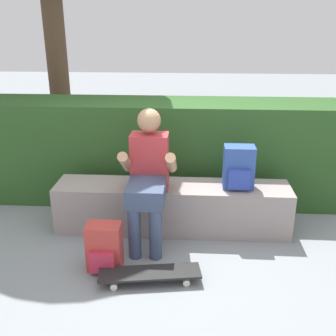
{
  "coord_description": "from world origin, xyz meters",
  "views": [
    {
      "loc": [
        0.18,
        -3.14,
        1.96
      ],
      "look_at": [
        -0.05,
        0.41,
        0.6
      ],
      "focal_mm": 42.61,
      "sensor_mm": 36.0,
      "label": 1
    }
  ],
  "objects_px": {
    "bench_main": "(172,207)",
    "backpack_on_bench": "(239,168)",
    "backpack_on_ground": "(104,248)",
    "skateboard_near_person": "(150,273)",
    "person_skater": "(148,174)"
  },
  "relations": [
    {
      "from": "skateboard_near_person",
      "to": "backpack_on_ground",
      "type": "distance_m",
      "value": 0.44
    },
    {
      "from": "bench_main",
      "to": "backpack_on_bench",
      "type": "relative_size",
      "value": 5.59
    },
    {
      "from": "skateboard_near_person",
      "to": "backpack_on_ground",
      "type": "bearing_deg",
      "value": 157.53
    },
    {
      "from": "bench_main",
      "to": "backpack_on_ground",
      "type": "distance_m",
      "value": 0.88
    },
    {
      "from": "backpack_on_ground",
      "to": "backpack_on_bench",
      "type": "bearing_deg",
      "value": 31.59
    },
    {
      "from": "backpack_on_bench",
      "to": "backpack_on_ground",
      "type": "xyz_separation_m",
      "value": [
        -1.13,
        -0.7,
        -0.46
      ]
    },
    {
      "from": "bench_main",
      "to": "backpack_on_ground",
      "type": "relative_size",
      "value": 5.59
    },
    {
      "from": "skateboard_near_person",
      "to": "backpack_on_bench",
      "type": "relative_size",
      "value": 2.05
    },
    {
      "from": "backpack_on_bench",
      "to": "backpack_on_ground",
      "type": "relative_size",
      "value": 1.0
    },
    {
      "from": "skateboard_near_person",
      "to": "backpack_on_ground",
      "type": "relative_size",
      "value": 2.05
    },
    {
      "from": "bench_main",
      "to": "person_skater",
      "type": "relative_size",
      "value": 1.85
    },
    {
      "from": "skateboard_near_person",
      "to": "backpack_on_bench",
      "type": "bearing_deg",
      "value": 49.07
    },
    {
      "from": "person_skater",
      "to": "backpack_on_bench",
      "type": "bearing_deg",
      "value": 13.86
    },
    {
      "from": "backpack_on_bench",
      "to": "backpack_on_ground",
      "type": "distance_m",
      "value": 1.41
    },
    {
      "from": "person_skater",
      "to": "backpack_on_ground",
      "type": "height_order",
      "value": "person_skater"
    }
  ]
}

